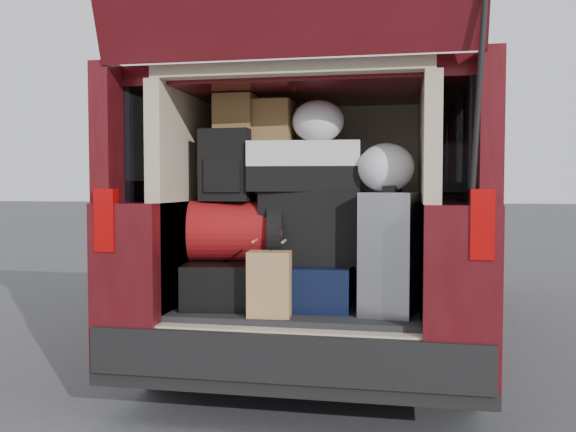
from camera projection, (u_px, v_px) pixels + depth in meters
name	position (u px, v px, depth m)	size (l,w,h in m)	color
ground	(296.00, 417.00, 3.12)	(80.00, 80.00, 0.00)	#39393C
minivan	(335.00, 220.00, 4.89)	(1.90, 5.35, 2.77)	black
load_floor	(304.00, 350.00, 3.37)	(1.24, 1.05, 0.55)	black
black_hardshell	(229.00, 282.00, 3.30)	(0.42, 0.58, 0.23)	black
navy_hardshell	(312.00, 284.00, 3.23)	(0.42, 0.51, 0.22)	black
silver_roller	(392.00, 252.00, 3.05)	(0.25, 0.40, 0.60)	silver
kraft_bag	(269.00, 284.00, 2.94)	(0.21, 0.13, 0.32)	#AE7E4E
red_duffel	(236.00, 231.00, 3.28)	(0.49, 0.32, 0.32)	maroon
black_soft_case	(313.00, 227.00, 3.25)	(0.53, 0.32, 0.38)	black
backpack	(227.00, 165.00, 3.25)	(0.27, 0.16, 0.38)	black
twotone_duffel	(305.00, 167.00, 3.23)	(0.58, 0.30, 0.26)	silver
grocery_sack_lower	(235.00, 113.00, 3.29)	(0.21, 0.17, 0.19)	olive
grocery_sack_upper	(271.00, 122.00, 3.29)	(0.23, 0.19, 0.23)	olive
plastic_bag_center	(318.00, 121.00, 3.24)	(0.28, 0.26, 0.22)	white
plastic_bag_right	(386.00, 168.00, 3.04)	(0.28, 0.26, 0.25)	white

